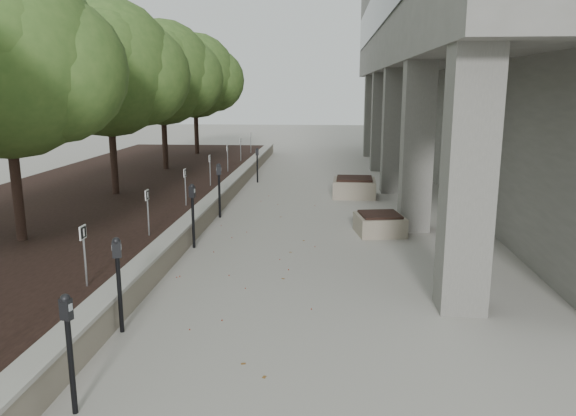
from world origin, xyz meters
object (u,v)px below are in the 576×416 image
(crabapple_tree_2, at_px, (8,102))
(parking_meter_3, at_px, (193,216))
(crabapple_tree_5, at_px, (195,94))
(parking_meter_4, at_px, (219,191))
(parking_meter_5, at_px, (257,165))
(planter_front, at_px, (380,224))
(crabapple_tree_4, at_px, (163,95))
(planter_back, at_px, (354,187))
(parking_meter_1, at_px, (70,355))
(crabapple_tree_3, at_px, (110,97))
(parking_meter_2, at_px, (119,285))

(crabapple_tree_2, distance_m, parking_meter_3, 4.18)
(crabapple_tree_5, relative_size, parking_meter_4, 3.75)
(parking_meter_5, xyz_separation_m, planter_front, (3.82, -7.02, -0.38))
(crabapple_tree_4, relative_size, parking_meter_3, 3.88)
(crabapple_tree_4, xyz_separation_m, parking_meter_3, (3.25, -8.98, -2.42))
(crabapple_tree_2, bearing_deg, parking_meter_5, 69.64)
(crabapple_tree_2, relative_size, planter_back, 4.12)
(parking_meter_3, bearing_deg, parking_meter_5, 98.97)
(crabapple_tree_5, height_order, parking_meter_1, crabapple_tree_5)
(parking_meter_1, distance_m, planter_front, 8.63)
(parking_meter_3, relative_size, parking_meter_5, 1.11)
(parking_meter_5, relative_size, planter_back, 0.96)
(crabapple_tree_3, bearing_deg, parking_meter_4, -18.67)
(crabapple_tree_2, relative_size, planter_front, 5.11)
(planter_front, xyz_separation_m, planter_back, (-0.41, 4.59, 0.06))
(crabapple_tree_3, relative_size, parking_meter_5, 4.30)
(crabapple_tree_2, xyz_separation_m, crabapple_tree_5, (0.00, 15.00, 0.00))
(parking_meter_3, relative_size, parking_meter_4, 0.97)
(parking_meter_2, xyz_separation_m, parking_meter_5, (0.28, 12.74, -0.06))
(crabapple_tree_5, bearing_deg, parking_meter_5, -57.22)
(crabapple_tree_3, xyz_separation_m, crabapple_tree_5, (0.00, 10.00, 0.00))
(crabapple_tree_2, relative_size, parking_meter_5, 4.30)
(crabapple_tree_5, distance_m, parking_meter_5, 6.98)
(parking_meter_1, bearing_deg, planter_back, 90.43)
(crabapple_tree_5, xyz_separation_m, parking_meter_3, (3.25, -13.98, -2.42))
(crabapple_tree_2, xyz_separation_m, parking_meter_5, (3.53, 9.52, -2.49))
(crabapple_tree_2, relative_size, parking_meter_4, 3.75)
(parking_meter_2, xyz_separation_m, planter_front, (4.10, 5.72, -0.45))
(crabapple_tree_5, xyz_separation_m, planter_back, (6.94, -7.91, -2.81))
(crabapple_tree_2, height_order, parking_meter_2, crabapple_tree_2)
(planter_front, distance_m, planter_back, 4.61)
(crabapple_tree_3, bearing_deg, crabapple_tree_2, -90.00)
(parking_meter_5, bearing_deg, crabapple_tree_2, -110.45)
(crabapple_tree_3, distance_m, parking_meter_4, 4.18)
(parking_meter_2, bearing_deg, crabapple_tree_4, 86.96)
(planter_front, bearing_deg, crabapple_tree_2, -161.22)
(parking_meter_1, bearing_deg, parking_meter_5, 105.92)
(parking_meter_5, bearing_deg, crabapple_tree_5, 122.69)
(crabapple_tree_2, bearing_deg, parking_meter_2, -44.74)
(crabapple_tree_2, height_order, planter_back, crabapple_tree_2)
(crabapple_tree_5, relative_size, parking_meter_2, 3.92)
(parking_meter_3, bearing_deg, planter_back, 69.57)
(crabapple_tree_5, bearing_deg, crabapple_tree_4, -90.00)
(crabapple_tree_3, relative_size, planter_front, 5.11)
(crabapple_tree_2, xyz_separation_m, crabapple_tree_4, (0.00, 10.00, 0.00))
(parking_meter_1, relative_size, parking_meter_5, 1.06)
(crabapple_tree_3, bearing_deg, crabapple_tree_5, 90.00)
(crabapple_tree_4, bearing_deg, crabapple_tree_2, -90.00)
(crabapple_tree_3, height_order, parking_meter_4, crabapple_tree_3)
(parking_meter_3, relative_size, planter_front, 1.31)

